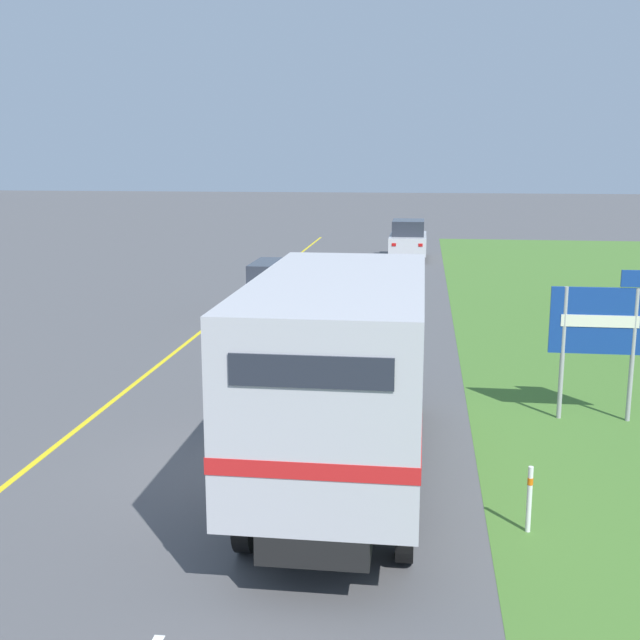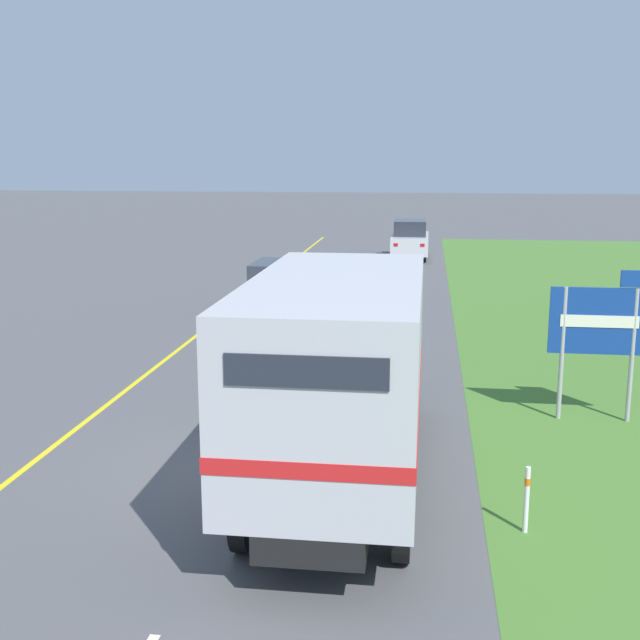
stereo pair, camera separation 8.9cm
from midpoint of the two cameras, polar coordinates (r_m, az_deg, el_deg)
ground_plane at (r=13.50m, az=-5.07°, el=-10.55°), size 200.00×200.00×0.00m
edge_line_yellow at (r=24.04m, az=-8.41°, el=-0.69°), size 0.12×55.19×0.01m
centre_dash_near at (r=14.04m, az=-4.54°, el=-9.62°), size 0.12×2.60×0.01m
centre_dash_mid_a at (r=20.24m, az=-0.72°, el=-2.91°), size 0.12×2.60×0.01m
centre_dash_mid_b at (r=26.63m, az=1.27°, el=0.63°), size 0.12×2.60×0.01m
centre_dash_far at (r=33.10m, az=2.48°, el=2.80°), size 0.12×2.60×0.01m
centre_dash_farthest at (r=39.62m, az=3.30°, el=4.25°), size 0.12×2.60×0.01m
horse_trailer_truck at (r=12.42m, az=1.54°, el=-3.17°), size 2.41×8.05×3.38m
lead_car_white at (r=25.93m, az=-3.08°, el=2.33°), size 1.80×4.28×1.75m
lead_car_silver_ahead at (r=40.36m, az=6.22°, el=5.73°), size 1.80×4.14×1.94m
highway_sign at (r=16.25m, az=19.23°, el=-0.38°), size 1.87×0.09×2.97m
delineator_post at (r=11.55m, az=14.45°, el=-12.11°), size 0.08×0.08×0.95m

